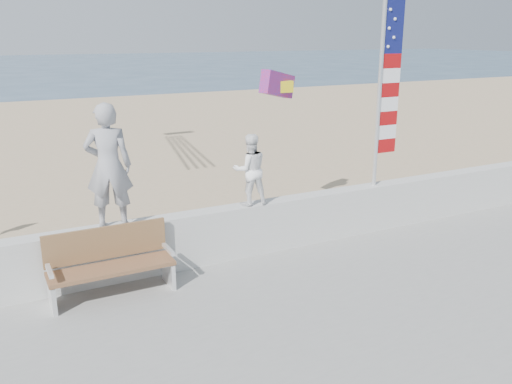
% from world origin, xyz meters
% --- Properties ---
extents(ground, '(220.00, 220.00, 0.00)m').
position_xyz_m(ground, '(0.00, 0.00, 0.00)').
color(ground, '#324B64').
rests_on(ground, ground).
extents(sand, '(90.00, 40.00, 0.08)m').
position_xyz_m(sand, '(0.00, 9.00, 0.04)').
color(sand, tan).
rests_on(sand, ground).
extents(seawall, '(30.00, 0.35, 0.90)m').
position_xyz_m(seawall, '(0.00, 2.00, 0.63)').
color(seawall, beige).
rests_on(seawall, boardwalk).
extents(adult, '(0.79, 0.63, 1.88)m').
position_xyz_m(adult, '(-2.16, 2.00, 2.02)').
color(adult, '#949499').
rests_on(adult, seawall).
extents(child, '(0.66, 0.55, 1.23)m').
position_xyz_m(child, '(0.19, 2.00, 1.69)').
color(child, white).
rests_on(child, seawall).
extents(bench, '(1.80, 0.57, 1.00)m').
position_xyz_m(bench, '(-2.34, 1.55, 0.69)').
color(bench, brown).
rests_on(bench, boardwalk).
extents(flag, '(0.50, 0.08, 3.50)m').
position_xyz_m(flag, '(3.00, 2.00, 2.99)').
color(flag, silver).
rests_on(flag, seawall).
extents(parafoil_kite, '(0.91, 0.55, 0.61)m').
position_xyz_m(parafoil_kite, '(1.60, 3.54, 2.93)').
color(parafoil_kite, red).
rests_on(parafoil_kite, ground).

